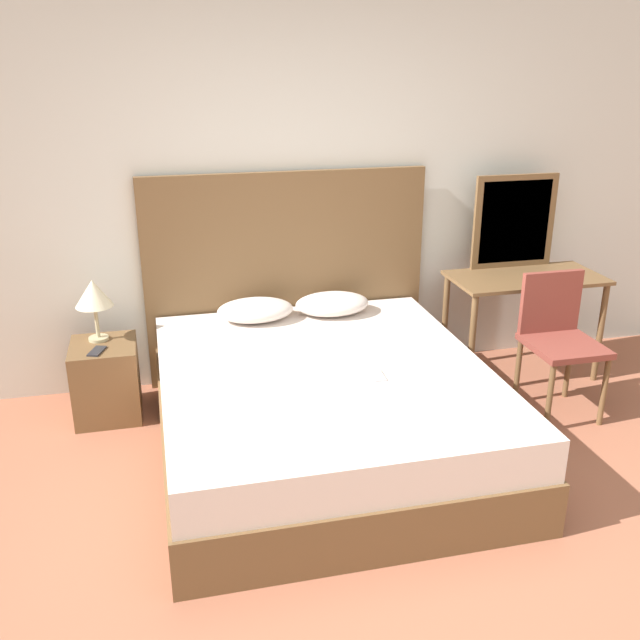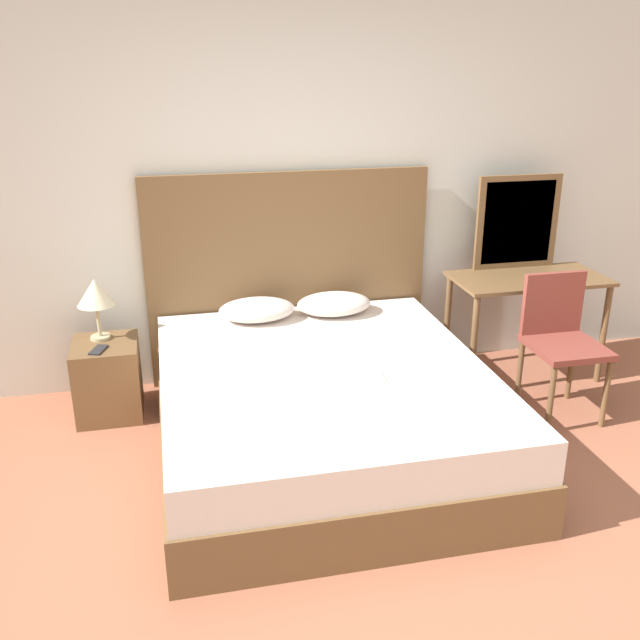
{
  "view_description": "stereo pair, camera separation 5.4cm",
  "coord_description": "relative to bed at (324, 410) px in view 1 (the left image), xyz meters",
  "views": [
    {
      "loc": [
        -0.98,
        -2.39,
        2.22
      ],
      "look_at": [
        -0.1,
        1.27,
        0.78
      ],
      "focal_mm": 40.0,
      "sensor_mm": 36.0,
      "label": 1
    },
    {
      "loc": [
        -0.93,
        -2.4,
        2.22
      ],
      "look_at": [
        -0.1,
        1.27,
        0.78
      ],
      "focal_mm": 40.0,
      "sensor_mm": 36.0,
      "label": 2
    }
  ],
  "objects": [
    {
      "name": "vanity_mirror",
      "position": [
        1.62,
        0.95,
        0.81
      ],
      "size": [
        0.62,
        0.03,
        0.66
      ],
      "color": "brown",
      "rests_on": "vanity_desk"
    },
    {
      "name": "pillow_left",
      "position": [
        -0.26,
        0.84,
        0.34
      ],
      "size": [
        0.5,
        0.34,
        0.14
      ],
      "color": "silver",
      "rests_on": "bed"
    },
    {
      "name": "phone_on_bed",
      "position": [
        0.26,
        -0.18,
        0.27
      ],
      "size": [
        0.08,
        0.15,
        0.01
      ],
      "color": "#B7B7BC",
      "rests_on": "bed"
    },
    {
      "name": "bed",
      "position": [
        0.0,
        0.0,
        0.0
      ],
      "size": [
        1.86,
        2.13,
        0.53
      ],
      "color": "brown",
      "rests_on": "ground_plane"
    },
    {
      "name": "vanity_desk",
      "position": [
        1.62,
        0.7,
        0.36
      ],
      "size": [
        1.05,
        0.54,
        0.74
      ],
      "color": "brown",
      "rests_on": "ground_plane"
    },
    {
      "name": "ground_plane",
      "position": [
        0.1,
        -1.17,
        -0.26
      ],
      "size": [
        16.0,
        16.0,
        0.0
      ],
      "primitive_type": "plane",
      "color": "#9E5B42"
    },
    {
      "name": "pillow_right",
      "position": [
        0.26,
        0.84,
        0.34
      ],
      "size": [
        0.5,
        0.34,
        0.14
      ],
      "color": "silver",
      "rests_on": "bed"
    },
    {
      "name": "phone_on_nightstand",
      "position": [
        -1.27,
        0.64,
        0.23
      ],
      "size": [
        0.12,
        0.16,
        0.01
      ],
      "color": "#232328",
      "rests_on": "nightstand"
    },
    {
      "name": "wall_back",
      "position": [
        0.1,
        1.17,
        1.09
      ],
      "size": [
        10.0,
        0.06,
        2.7
      ],
      "color": "silver",
      "rests_on": "ground_plane"
    },
    {
      "name": "headboard",
      "position": [
        0.0,
        1.09,
        0.47
      ],
      "size": [
        1.95,
        0.05,
        1.46
      ],
      "color": "brown",
      "rests_on": "ground_plane"
    },
    {
      "name": "chair",
      "position": [
        1.57,
        0.17,
        0.26
      ],
      "size": [
        0.43,
        0.46,
        0.9
      ],
      "color": "brown",
      "rests_on": "ground_plane"
    },
    {
      "name": "table_lamp",
      "position": [
        -1.27,
        0.84,
        0.53
      ],
      "size": [
        0.23,
        0.23,
        0.4
      ],
      "color": "tan",
      "rests_on": "nightstand"
    },
    {
      "name": "nightstand",
      "position": [
        -1.25,
        0.75,
        -0.02
      ],
      "size": [
        0.4,
        0.44,
        0.49
      ],
      "color": "brown",
      "rests_on": "ground_plane"
    }
  ]
}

